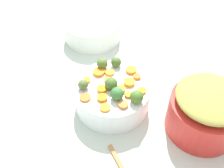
{
  "coord_description": "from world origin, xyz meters",
  "views": [
    {
      "loc": [
        -0.5,
        -0.3,
        0.72
      ],
      "look_at": [
        0.01,
        -0.05,
        0.12
      ],
      "focal_mm": 41.51,
      "sensor_mm": 36.0,
      "label": 1
    }
  ],
  "objects": [
    {
      "name": "brussels_sprout_2",
      "position": [
        0.08,
        0.02,
        0.13
      ],
      "size": [
        0.04,
        0.04,
        0.04
      ],
      "primitive_type": "sphere",
      "color": "#5B7A34",
      "rests_on": "serving_bowl_carrots"
    },
    {
      "name": "carrot_slice_10",
      "position": [
        -0.07,
        0.0,
        0.12
      ],
      "size": [
        0.05,
        0.05,
        0.01
      ],
      "primitive_type": "cylinder",
      "rotation": [
        0.0,
        0.0,
        2.47
      ],
      "color": "orange",
      "rests_on": "serving_bowl_carrots"
    },
    {
      "name": "carrot_slice_7",
      "position": [
        0.03,
        -0.03,
        0.12
      ],
      "size": [
        0.03,
        0.03,
        0.01
      ],
      "primitive_type": "cylinder",
      "rotation": [
        0.0,
        0.0,
        0.9
      ],
      "color": "orange",
      "rests_on": "serving_bowl_carrots"
    },
    {
      "name": "casserole_dish",
      "position": [
        0.33,
        0.19,
        0.06
      ],
      "size": [
        0.25,
        0.25,
        0.09
      ],
      "primitive_type": "cylinder",
      "color": "white",
      "rests_on": "tabletop"
    },
    {
      "name": "carrot_slice_12",
      "position": [
        0.05,
        0.01,
        0.12
      ],
      "size": [
        0.06,
        0.06,
        0.01
      ],
      "primitive_type": "cylinder",
      "rotation": [
        0.0,
        0.0,
        2.37
      ],
      "color": "orange",
      "rests_on": "serving_bowl_carrots"
    },
    {
      "name": "brussels_sprout_0",
      "position": [
        -0.03,
        0.03,
        0.13
      ],
      "size": [
        0.03,
        0.03,
        0.03
      ],
      "primitive_type": "sphere",
      "color": "#5E743C",
      "rests_on": "serving_bowl_carrots"
    },
    {
      "name": "carrot_slice_13",
      "position": [
        0.0,
        0.03,
        0.12
      ],
      "size": [
        0.04,
        0.04,
        0.01
      ],
      "primitive_type": "cylinder",
      "rotation": [
        0.0,
        0.0,
        2.21
      ],
      "color": "orange",
      "rests_on": "serving_bowl_carrots"
    },
    {
      "name": "brussels_sprout_1",
      "position": [
        -0.02,
        -0.09,
        0.13
      ],
      "size": [
        0.04,
        0.04,
        0.04
      ],
      "primitive_type": "sphere",
      "color": "#427D3F",
      "rests_on": "serving_bowl_carrots"
    },
    {
      "name": "carrot_slice_11",
      "position": [
        -0.04,
        -0.12,
        0.12
      ],
      "size": [
        0.03,
        0.03,
        0.01
      ],
      "primitive_type": "cylinder",
      "rotation": [
        0.0,
        0.0,
        0.06
      ],
      "color": "orange",
      "rests_on": "serving_bowl_carrots"
    },
    {
      "name": "carrot_slice_0",
      "position": [
        -0.02,
        -0.03,
        0.12
      ],
      "size": [
        0.03,
        0.03,
        0.01
      ],
      "primitive_type": "cylinder",
      "rotation": [
        0.0,
        0.0,
        1.47
      ],
      "color": "orange",
      "rests_on": "serving_bowl_carrots"
    },
    {
      "name": "carrot_slice_14",
      "position": [
        0.0,
        -0.12,
        0.12
      ],
      "size": [
        0.04,
        0.04,
        0.01
      ],
      "primitive_type": "cylinder",
      "rotation": [
        0.0,
        0.0,
        3.92
      ],
      "color": "orange",
      "rests_on": "serving_bowl_carrots"
    },
    {
      "name": "brussels_sprout_5",
      "position": [
        -0.01,
        -0.15,
        0.13
      ],
      "size": [
        0.04,
        0.04,
        0.04
      ],
      "primitive_type": "sphere",
      "color": "#4F792C",
      "rests_on": "serving_bowl_carrots"
    },
    {
      "name": "carrot_slice_8",
      "position": [
        0.05,
        -0.1,
        0.12
      ],
      "size": [
        0.05,
        0.05,
        0.01
      ],
      "primitive_type": "cylinder",
      "rotation": [
        0.0,
        0.0,
        0.34
      ],
      "color": "orange",
      "rests_on": "serving_bowl_carrots"
    },
    {
      "name": "stuffing_mound",
      "position": [
        0.05,
        -0.34,
        0.16
      ],
      "size": [
        0.2,
        0.2,
        0.04
      ],
      "primitive_type": "ellipsoid",
      "color": "#B2A74B",
      "rests_on": "metal_pot"
    },
    {
      "name": "brussels_sprout_4",
      "position": [
        0.01,
        -0.05,
        0.13
      ],
      "size": [
        0.04,
        0.04,
        0.04
      ],
      "primitive_type": "sphere",
      "color": "#4D7530",
      "rests_on": "serving_bowl_carrots"
    },
    {
      "name": "carrot_slice_5",
      "position": [
        0.01,
        -0.09,
        0.12
      ],
      "size": [
        0.04,
        0.04,
        0.01
      ],
      "primitive_type": "cylinder",
      "rotation": [
        0.0,
        0.0,
        5.96
      ],
      "color": "orange",
      "rests_on": "serving_bowl_carrots"
    },
    {
      "name": "carrot_slice_3",
      "position": [
        0.11,
        -0.08,
        0.12
      ],
      "size": [
        0.04,
        0.04,
        0.01
      ],
      "primitive_type": "cylinder",
      "rotation": [
        0.0,
        0.0,
        0.23
      ],
      "color": "orange",
      "rests_on": "serving_bowl_carrots"
    },
    {
      "name": "carrot_slice_2",
      "position": [
        0.09,
        -0.11,
        0.12
      ],
      "size": [
        0.03,
        0.03,
        0.01
      ],
      "primitive_type": "cylinder",
      "rotation": [
        0.0,
        0.0,
        2.65
      ],
      "color": "orange",
      "rests_on": "serving_bowl_carrots"
    },
    {
      "name": "carrot_slice_6",
      "position": [
        -0.05,
        -0.05,
        0.12
      ],
      "size": [
        0.03,
        0.03,
        0.01
      ],
      "primitive_type": "cylinder",
      "rotation": [
        0.0,
        0.0,
        3.05
      ],
      "color": "orange",
      "rests_on": "serving_bowl_carrots"
    },
    {
      "name": "carrot_slice_4",
      "position": [
        -0.08,
        -0.07,
        0.12
      ],
      "size": [
        0.05,
        0.05,
        0.01
      ],
      "primitive_type": "cylinder",
      "rotation": [
        0.0,
        0.0,
        3.79
      ],
      "color": "orange",
      "rests_on": "serving_bowl_carrots"
    },
    {
      "name": "brussels_sprout_3",
      "position": [
        0.11,
        -0.02,
        0.13
      ],
      "size": [
        0.04,
        0.04,
        0.04
      ],
      "primitive_type": "sphere",
      "color": "#527635",
      "rests_on": "serving_bowl_carrots"
    },
    {
      "name": "metal_pot",
      "position": [
        0.05,
        -0.34,
        0.08
      ],
      "size": [
        0.22,
        0.22,
        0.12
      ],
      "primitive_type": "cylinder",
      "color": "red",
      "rests_on": "tabletop"
    },
    {
      "name": "tabletop",
      "position": [
        0.0,
        0.0,
        0.01
      ],
      "size": [
        2.4,
        2.4,
        0.02
      ],
      "primitive_type": "cube",
      "color": "silver",
      "rests_on": "ground"
    },
    {
      "name": "serving_bowl_carrots",
      "position": [
        0.01,
        -0.05,
        0.07
      ],
      "size": [
        0.25,
        0.25,
        0.09
      ],
      "primitive_type": "cylinder",
      "color": "white",
      "rests_on": "tabletop"
    },
    {
      "name": "carrot_slice_9",
      "position": [
        0.06,
        -0.02,
        0.12
      ],
      "size": [
        0.04,
        0.04,
        0.01
      ],
      "primitive_type": "cylinder",
      "rotation": [
        0.0,
        0.0,
        0.83
      ],
      "color": "orange",
      "rests_on": "serving_bowl_carrots"
    },
    {
      "name": "carrot_slice_1",
      "position": [
        0.03,
        -0.15,
        0.12
      ],
      "size": [
        0.04,
        0.04,
        0.01
      ],
      "primitive_type": "cylinder",
      "rotation": [
        0.0,
        0.0,
        0.32
      ],
      "color": "orange",
      "rests_on": "serving_bowl_carrots"
    }
  ]
}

